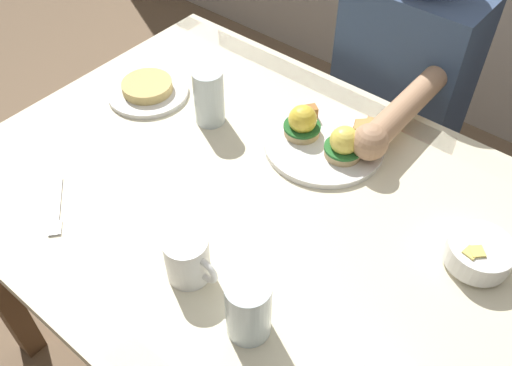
% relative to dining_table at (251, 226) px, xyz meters
% --- Properties ---
extents(ground_plane, '(6.00, 6.00, 0.00)m').
position_rel_dining_table_xyz_m(ground_plane, '(0.00, 0.00, -0.63)').
color(ground_plane, '#7F664C').
extents(dining_table, '(1.20, 0.90, 0.74)m').
position_rel_dining_table_xyz_m(dining_table, '(0.00, 0.00, 0.00)').
color(dining_table, beige).
rests_on(dining_table, ground_plane).
extents(eggs_benedict_plate, '(0.27, 0.27, 0.09)m').
position_rel_dining_table_xyz_m(eggs_benedict_plate, '(0.04, 0.22, 0.13)').
color(eggs_benedict_plate, white).
rests_on(eggs_benedict_plate, dining_table).
extents(fruit_bowl, '(0.12, 0.12, 0.06)m').
position_rel_dining_table_xyz_m(fruit_bowl, '(0.43, 0.13, 0.14)').
color(fruit_bowl, white).
rests_on(fruit_bowl, dining_table).
extents(coffee_mug, '(0.11, 0.08, 0.09)m').
position_rel_dining_table_xyz_m(coffee_mug, '(0.04, -0.22, 0.16)').
color(coffee_mug, white).
rests_on(coffee_mug, dining_table).
extents(fork, '(0.13, 0.11, 0.00)m').
position_rel_dining_table_xyz_m(fork, '(-0.27, -0.28, 0.11)').
color(fork, silver).
rests_on(fork, dining_table).
extents(water_glass_far, '(0.08, 0.08, 0.13)m').
position_rel_dining_table_xyz_m(water_glass_far, '(0.19, -0.24, 0.16)').
color(water_glass_far, silver).
rests_on(water_glass_far, dining_table).
extents(water_glass_extra, '(0.07, 0.07, 0.14)m').
position_rel_dining_table_xyz_m(water_glass_extra, '(-0.22, 0.12, 0.16)').
color(water_glass_extra, silver).
rests_on(water_glass_extra, dining_table).
extents(side_plate, '(0.20, 0.20, 0.04)m').
position_rel_dining_table_xyz_m(side_plate, '(-0.41, 0.10, 0.12)').
color(side_plate, white).
rests_on(side_plate, dining_table).
extents(diner_person, '(0.34, 0.54, 1.14)m').
position_rel_dining_table_xyz_m(diner_person, '(0.02, 0.60, 0.02)').
color(diner_person, '#33333D').
rests_on(diner_person, ground_plane).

